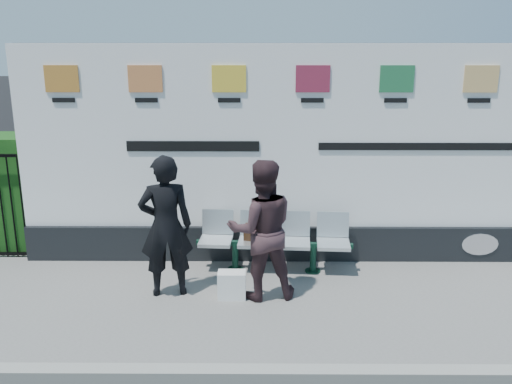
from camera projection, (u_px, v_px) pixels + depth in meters
pavement at (275, 304)px, 6.95m from camera, size 14.00×3.00×0.12m
kerb at (279, 375)px, 5.50m from camera, size 14.00×0.18×0.14m
billboard at (310, 170)px, 7.87m from camera, size 8.00×0.30×3.00m
bench at (274, 256)px, 7.73m from camera, size 2.05×0.66×0.43m
woman_left at (166, 226)px, 6.88m from camera, size 0.71×0.53×1.76m
woman_right at (262, 230)px, 6.82m from camera, size 0.93×0.78×1.72m
handbag_brown at (255, 233)px, 7.66m from camera, size 0.30×0.19×0.22m
carrier_bag_white at (232, 285)px, 6.94m from camera, size 0.34×0.20×0.34m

